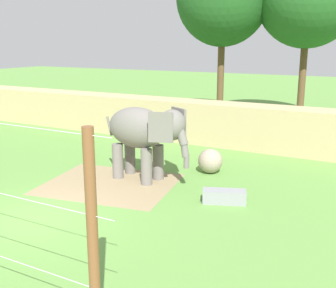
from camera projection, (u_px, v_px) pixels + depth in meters
The scene contains 6 objects.
ground_plane at pixel (33, 218), 12.50m from camera, with size 120.00×120.00×0.00m, color #609342.
dirt_patch at pixel (110, 184), 15.51m from camera, with size 4.69×3.96×0.01m, color #937F5B.
embankment_wall at pixel (195, 121), 22.04m from camera, with size 36.00×1.80×2.12m, color tan.
elephant at pixel (144, 132), 15.55m from camera, with size 3.81×1.69×2.83m.
enrichment_ball at pixel (210, 161), 16.74m from camera, with size 0.98×0.98×0.98m, color gray.
feed_trough at pixel (224, 196), 13.64m from camera, with size 1.49×0.98×0.44m.
Camera 1 is at (9.09, -8.29, 5.12)m, focal length 44.73 mm.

